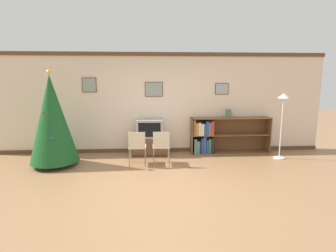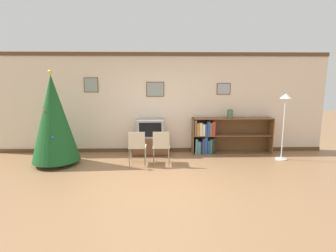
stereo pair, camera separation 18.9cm
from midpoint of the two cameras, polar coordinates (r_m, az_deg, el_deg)
ground_plane at (r=5.04m, az=-1.27°, el=-13.20°), size 24.00×24.00×0.00m
wall_back at (r=7.17m, az=-1.44°, el=4.98°), size 9.17×0.11×2.70m
christmas_tree at (r=6.57m, az=-22.86°, el=1.49°), size 1.08×1.08×2.21m
tv_console at (r=7.06m, az=-3.00°, el=-4.27°), size 0.94×0.48×0.48m
television at (r=6.95m, az=-3.03°, el=-0.48°), size 0.70×0.46×0.47m
folding_chair_left at (r=6.13m, az=-5.84°, el=-4.30°), size 0.40×0.40×0.82m
folding_chair_right at (r=6.11m, az=-0.59°, el=-4.29°), size 0.40×0.40×0.82m
bookshelf at (r=7.26m, az=11.39°, el=-2.22°), size 2.16×0.36×0.97m
vase at (r=7.19m, az=14.08°, el=2.60°), size 0.15×0.15×0.23m
standing_lamp at (r=7.05m, az=24.81°, el=3.32°), size 0.28×0.28×1.66m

